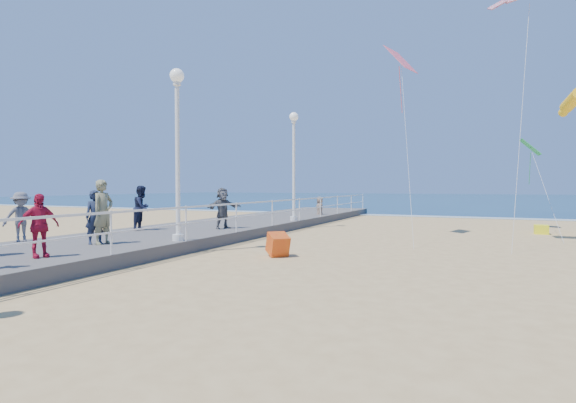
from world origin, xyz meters
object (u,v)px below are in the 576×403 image
at_px(spectator_6, 103,212).
at_px(spectator_3, 39,226).
at_px(lamp_post_mid, 177,136).
at_px(box_kite, 278,247).
at_px(lamp_post_far, 294,154).
at_px(beach_chair_left, 541,229).
at_px(beach_walker_c, 320,209).
at_px(spectator_0, 96,217).
at_px(spectator_7, 142,208).
at_px(spectator_2, 21,217).
at_px(spectator_5, 223,208).

bearing_deg(spectator_6, spectator_3, -167.10).
height_order(lamp_post_mid, box_kite, lamp_post_mid).
distance_m(lamp_post_far, beach_chair_left, 11.63).
height_order(box_kite, beach_chair_left, box_kite).
height_order(lamp_post_mid, lamp_post_far, same).
xyz_separation_m(spectator_3, beach_walker_c, (0.47, 17.94, -0.43)).
height_order(beach_walker_c, beach_chair_left, beach_walker_c).
bearing_deg(beach_chair_left, lamp_post_far, -168.95).
height_order(lamp_post_far, spectator_0, lamp_post_far).
xyz_separation_m(spectator_0, spectator_3, (0.77, -2.38, -0.03)).
relative_size(spectator_6, spectator_7, 1.10).
distance_m(spectator_2, beach_walker_c, 16.52).
relative_size(spectator_0, spectator_2, 1.04).
relative_size(lamp_post_far, beach_chair_left, 9.67).
distance_m(spectator_0, spectator_6, 0.27).
distance_m(beach_walker_c, beach_chair_left, 11.70).
bearing_deg(lamp_post_mid, spectator_5, 102.89).
relative_size(spectator_0, spectator_3, 1.04).
xyz_separation_m(lamp_post_far, box_kite, (3.11, -8.29, -3.36)).
xyz_separation_m(spectator_6, box_kite, (4.59, 2.27, -1.04)).
height_order(lamp_post_mid, spectator_3, lamp_post_mid).
xyz_separation_m(lamp_post_far, beach_walker_c, (-0.45, 4.91, -2.93)).
xyz_separation_m(spectator_7, beach_chair_left, (14.33, 8.95, -1.06)).
xyz_separation_m(spectator_5, beach_chair_left, (11.81, 7.17, -1.02)).
bearing_deg(lamp_post_mid, box_kite, 12.82).
bearing_deg(spectator_5, box_kite, -102.27).
distance_m(spectator_6, beach_chair_left, 17.77).
xyz_separation_m(lamp_post_mid, spectator_0, (-1.69, -1.66, -2.47)).
xyz_separation_m(lamp_post_far, spectator_3, (-0.93, -13.04, -2.50)).
distance_m(lamp_post_mid, spectator_7, 4.72).
bearing_deg(lamp_post_far, spectator_7, -116.65).
bearing_deg(box_kite, spectator_7, 120.20).
distance_m(lamp_post_far, spectator_0, 11.07).
bearing_deg(spectator_5, spectator_7, 152.08).
xyz_separation_m(lamp_post_mid, spectator_3, (-0.93, -4.04, -2.50)).
height_order(spectator_3, box_kite, spectator_3).
relative_size(spectator_5, box_kite, 2.74).
bearing_deg(spectator_0, beach_walker_c, 25.05).
relative_size(lamp_post_mid, spectator_7, 3.10).
distance_m(lamp_post_far, beach_walker_c, 5.73).
bearing_deg(spectator_3, spectator_0, 36.77).
bearing_deg(spectator_6, spectator_0, 113.25).
bearing_deg(spectator_2, beach_chair_left, -20.66).
xyz_separation_m(spectator_0, box_kite, (4.80, 2.36, -0.89)).
bearing_deg(spectator_7, beach_chair_left, -72.02).
relative_size(spectator_3, spectator_5, 0.93).
bearing_deg(spectator_6, spectator_5, -5.74).
distance_m(lamp_post_mid, spectator_0, 3.42).
bearing_deg(spectator_0, lamp_post_mid, -16.00).
bearing_deg(lamp_post_far, beach_chair_left, 11.05).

